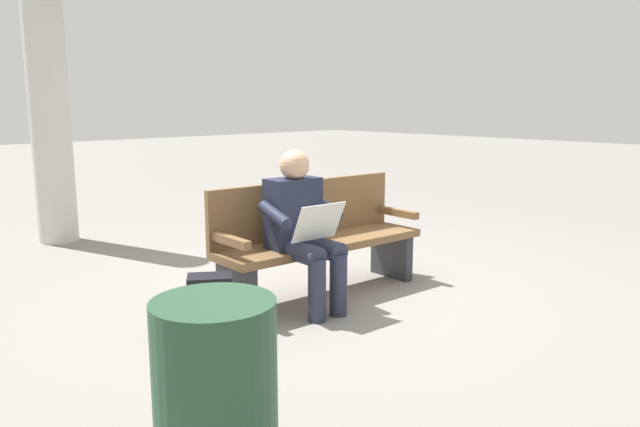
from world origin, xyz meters
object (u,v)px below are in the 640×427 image
Objects in this scene: backpack at (210,305)px; trash_bin at (216,403)px; support_pillar at (48,88)px; bench_near at (316,237)px; person_seated at (303,226)px.

trash_bin reaches higher than backpack.
bench_near is at bearing 103.66° from support_pillar.
support_pillar is (-0.31, -3.47, 1.47)m from backpack.
support_pillar is at bearing -72.75° from bench_near.
bench_near is 0.55× the size of support_pillar.
backpack is 3.78m from support_pillar.
support_pillar is (0.47, -3.52, 1.04)m from person_seated.
bench_near reaches higher than trash_bin.
bench_near is 2.26× the size of trash_bin.
bench_near is at bearing -171.94° from backpack.
support_pillar is at bearing -104.33° from trash_bin.
person_seated is 1.46× the size of trash_bin.
bench_near is 3.61m from support_pillar.
person_seated reaches higher than trash_bin.
support_pillar reaches higher than backpack.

